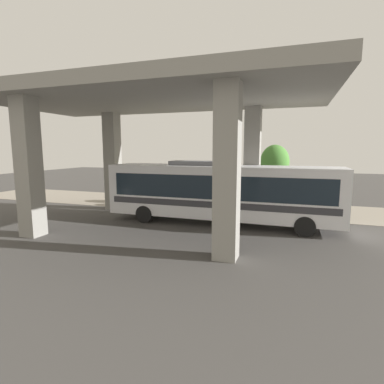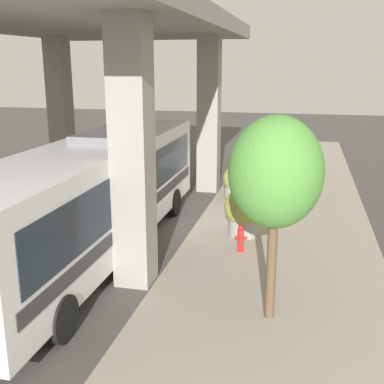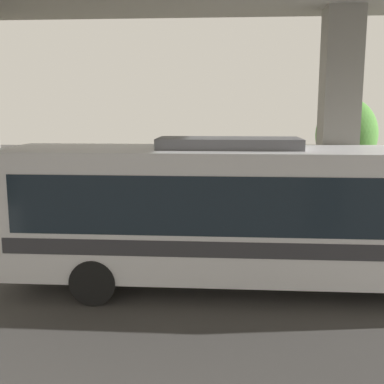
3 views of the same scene
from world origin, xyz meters
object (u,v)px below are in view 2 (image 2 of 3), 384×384
object	(u,v)px
street_tree_near	(276,173)
fire_hydrant	(241,238)
planter_front	(236,183)
planter_back	(268,175)
bus	(95,192)
planter_middle	(243,211)

from	to	relation	value
street_tree_near	fire_hydrant	bearing A→B (deg)	-72.94
planter_front	street_tree_near	size ratio (longest dim) A/B	0.32
planter_front	street_tree_near	world-z (taller)	street_tree_near
planter_front	street_tree_near	distance (m)	9.87
fire_hydrant	planter_back	bearing A→B (deg)	-91.85
planter_front	bus	bearing A→B (deg)	64.79
planter_front	street_tree_near	bearing A→B (deg)	102.58
planter_front	planter_back	world-z (taller)	planter_back
fire_hydrant	planter_back	distance (m)	7.07
planter_back	street_tree_near	size ratio (longest dim) A/B	0.36
fire_hydrant	street_tree_near	distance (m)	4.79
bus	fire_hydrant	bearing A→B (deg)	-165.18
planter_front	planter_middle	size ratio (longest dim) A/B	0.90
planter_middle	planter_back	world-z (taller)	planter_back
fire_hydrant	planter_back	xyz separation A→B (m)	(-0.23, -7.06, 0.38)
bus	fire_hydrant	xyz separation A→B (m)	(-4.10, -1.09, -1.48)
planter_back	bus	bearing A→B (deg)	61.98
bus	planter_back	xyz separation A→B (m)	(-4.33, -8.14, -1.10)
planter_middle	planter_front	bearing A→B (deg)	-78.72
bus	street_tree_near	distance (m)	6.00
planter_middle	street_tree_near	world-z (taller)	street_tree_near
bus	planter_middle	bearing A→B (deg)	-147.19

